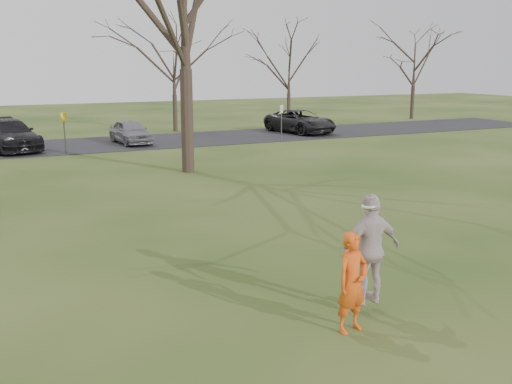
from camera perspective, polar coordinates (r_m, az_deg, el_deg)
ground at (r=11.05m, az=8.98°, el=-11.70°), size 120.00×120.00×0.00m
parking_strip at (r=34.10m, az=-15.12°, el=4.43°), size 62.00×6.50×0.04m
player_defender at (r=10.18m, az=9.22°, el=-8.58°), size 0.70×0.53×1.74m
car_3 at (r=33.19m, az=-22.64°, el=5.09°), size 3.34×5.72×1.56m
car_4 at (r=33.87m, az=-11.96°, el=5.70°), size 1.91×4.01×1.32m
car_6 at (r=38.41m, az=4.26°, el=6.79°), size 3.32×5.57×1.45m
catching_play at (r=10.85m, az=10.95°, el=-5.42°), size 1.19×0.50×2.03m
sign_yellow at (r=30.70m, az=-17.97°, el=6.11°), size 0.35×0.35×2.08m
sign_white at (r=34.29m, az=2.46°, el=7.29°), size 0.35×0.35×2.08m
small_tree_row at (r=39.69m, az=-10.41°, el=11.33°), size 55.00×5.90×8.50m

